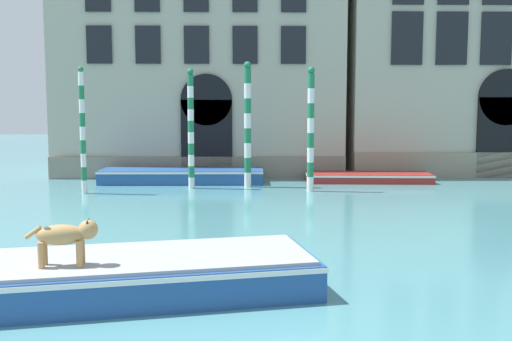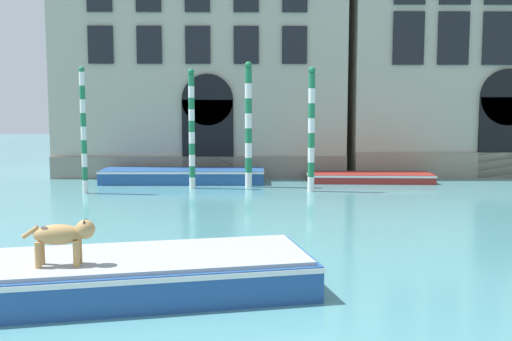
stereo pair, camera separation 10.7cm
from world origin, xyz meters
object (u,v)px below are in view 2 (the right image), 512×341
object	(u,v)px
boat_moored_near_palazzo	(183,176)
mooring_pole_0	(248,124)
dog_on_deck	(63,235)
mooring_pole_5	(84,130)
boat_foreground	(111,275)
mooring_pole_4	(192,129)
boat_moored_far	(369,177)
mooring_pole_3	(311,129)

from	to	relation	value
boat_moored_near_palazzo	mooring_pole_0	bearing A→B (deg)	-24.49
dog_on_deck	mooring_pole_5	world-z (taller)	mooring_pole_5
boat_foreground	boat_moored_near_palazzo	bearing A→B (deg)	80.13
mooring_pole_4	boat_moored_far	bearing A→B (deg)	13.71
boat_moored_near_palazzo	boat_foreground	bearing A→B (deg)	-88.00
mooring_pole_3	mooring_pole_4	size ratio (longest dim) A/B	1.00
dog_on_deck	mooring_pole_5	xyz separation A→B (m)	(-2.86, 11.89, 1.10)
boat_foreground	boat_moored_far	size ratio (longest dim) A/B	1.36
boat_moored_near_palazzo	mooring_pole_5	size ratio (longest dim) A/B	1.46
boat_moored_near_palazzo	mooring_pole_0	xyz separation A→B (m)	(2.61, -1.23, 2.09)
boat_foreground	mooring_pole_0	distance (m)	13.33
boat_moored_near_palazzo	dog_on_deck	bearing A→B (deg)	-90.32
boat_foreground	mooring_pole_4	size ratio (longest dim) A/B	1.57
boat_moored_far	mooring_pole_4	bearing A→B (deg)	-163.02
mooring_pole_0	dog_on_deck	bearing A→B (deg)	-102.14
boat_foreground	boat_moored_near_palazzo	world-z (taller)	boat_foreground
boat_moored_far	mooring_pole_0	xyz separation A→B (m)	(-4.88, -1.33, 2.18)
boat_moored_near_palazzo	mooring_pole_3	xyz separation A→B (m)	(4.86, -2.45, 1.96)
boat_moored_near_palazzo	mooring_pole_3	distance (m)	5.78
boat_foreground	dog_on_deck	size ratio (longest dim) A/B	6.32
dog_on_deck	mooring_pole_4	distance (m)	13.18
dog_on_deck	mooring_pole_3	bearing A→B (deg)	61.43
boat_foreground	mooring_pole_3	world-z (taller)	mooring_pole_3
mooring_pole_3	mooring_pole_5	size ratio (longest dim) A/B	1.01
boat_moored_far	boat_moored_near_palazzo	bearing A→B (deg)	-176.01
boat_moored_near_palazzo	mooring_pole_5	bearing A→B (deg)	-137.21
boat_moored_near_palazzo	mooring_pole_4	xyz separation A→B (m)	(0.51, -1.61, 1.95)
mooring_pole_0	mooring_pole_4	bearing A→B (deg)	-169.87
mooring_pole_4	boat_foreground	bearing A→B (deg)	-90.98
boat_foreground	mooring_pole_4	xyz separation A→B (m)	(0.22, 12.60, 1.89)
dog_on_deck	mooring_pole_4	xyz separation A→B (m)	(0.80, 13.11, 1.11)
boat_foreground	mooring_pole_4	bearing A→B (deg)	77.96
boat_foreground	dog_on_deck	distance (m)	1.10
dog_on_deck	boat_moored_near_palazzo	world-z (taller)	dog_on_deck
mooring_pole_3	mooring_pole_4	xyz separation A→B (m)	(-4.35, 0.84, -0.01)
mooring_pole_5	boat_moored_far	bearing A→B (deg)	15.37
dog_on_deck	mooring_pole_3	size ratio (longest dim) A/B	0.25
boat_foreground	boat_moored_near_palazzo	xyz separation A→B (m)	(-0.30, 14.21, -0.06)
mooring_pole_0	boat_moored_far	bearing A→B (deg)	15.21
boat_foreground	mooring_pole_4	world-z (taller)	mooring_pole_4
mooring_pole_4	mooring_pole_5	distance (m)	3.86
dog_on_deck	mooring_pole_4	bearing A→B (deg)	80.69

